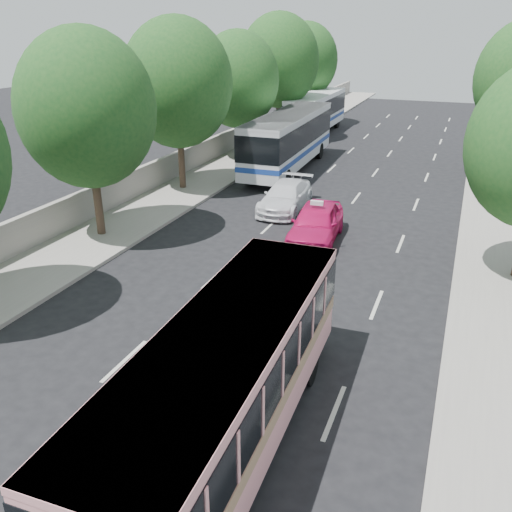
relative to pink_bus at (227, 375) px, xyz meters
The scene contains 15 objects.
ground 4.99m from the pink_bus, 119.41° to the left, with size 120.00×120.00×0.00m, color black.
sidewalk_left 26.37m from the pink_bus, 114.14° to the left, with size 4.00×90.00×0.15m, color #9E998E.
sidewalk_right 24.87m from the pink_bus, 75.42° to the left, with size 4.00×90.00×0.12m, color #9E998E.
low_wall 27.11m from the pink_bus, 117.62° to the left, with size 0.30×90.00×1.50m, color #9E998E.
tree_left_b 15.10m from the pink_bus, 137.04° to the left, with size 5.70×5.70×8.88m.
tree_left_c 21.40m from the pink_bus, 121.23° to the left, with size 6.00×6.00×9.35m.
tree_left_d 28.34m from the pink_bus, 112.56° to the left, with size 5.52×5.52×8.60m.
tree_left_e 35.87m from the pink_bus, 107.46° to the left, with size 6.30×6.30×9.82m.
tree_left_f 43.52m from the pink_bus, 104.54° to the left, with size 5.88×5.88×9.16m.
pink_bus is the anchor object (origin of this frame).
pink_taxi 13.09m from the pink_bus, 97.12° to the left, with size 1.97×4.91×1.67m, color #D1125D.
white_pickup 17.22m from the pink_bus, 104.34° to the left, with size 1.97×4.86×1.41m, color white.
tour_coach_front 25.59m from the pink_bus, 105.31° to the left, with size 2.89×12.18×3.63m.
tour_coach_rear 38.58m from the pink_bus, 102.81° to the left, with size 2.44×11.27×3.37m.
taxi_roof_sign 13.05m from the pink_bus, 97.12° to the left, with size 0.55×0.18×0.18m, color silver.
Camera 1 is at (6.33, -12.71, 8.81)m, focal length 38.00 mm.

